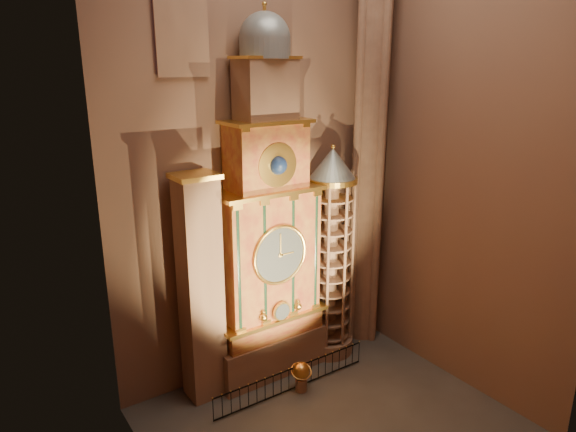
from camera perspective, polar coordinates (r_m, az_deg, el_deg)
floor at (r=23.10m, az=5.08°, el=-22.10°), size 14.00×14.00×0.00m
wall_back at (r=23.18m, az=-3.78°, el=8.09°), size 22.00×0.00×22.00m
wall_left at (r=14.89m, az=-15.07°, el=2.73°), size 0.00×22.00×22.00m
wall_right at (r=23.47m, az=19.20°, el=7.31°), size 0.00×22.00×22.00m
astronomical_clock at (r=23.37m, az=-2.27°, el=-2.76°), size 5.60×2.41×16.70m
portrait_tower at (r=22.46m, az=-9.67°, el=-8.03°), size 1.80×1.60×10.20m
stair_turret at (r=25.58m, az=4.73°, el=-4.41°), size 2.50×2.50×10.80m
gothic_pier at (r=26.07m, az=9.10°, el=8.87°), size 2.04×2.04×22.00m
stained_glass_window at (r=21.48m, az=-11.86°, el=21.83°), size 2.20×0.14×5.20m
celestial_globe at (r=24.43m, az=1.47°, el=-17.16°), size 1.18×1.14×1.41m
iron_railing at (r=24.56m, az=0.52°, el=-17.63°), size 8.00×0.15×1.12m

